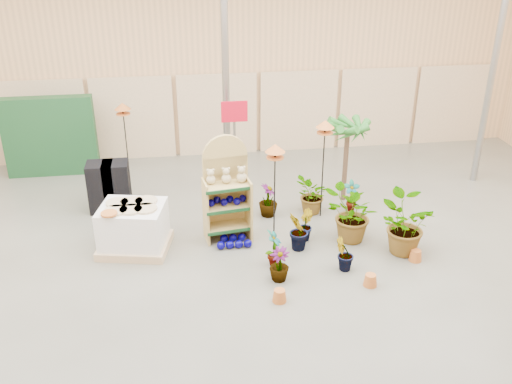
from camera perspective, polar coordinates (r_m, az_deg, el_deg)
room at (r=8.81m, az=-1.39°, el=5.38°), size 15.20×12.10×4.70m
display_shelf at (r=10.15m, az=-3.00°, el=0.01°), size 0.87×0.61×1.92m
teddy_bears at (r=9.93m, az=-2.88°, el=1.56°), size 0.71×0.18×0.30m
gazing_balls_shelf at (r=10.11m, az=-2.92°, el=-0.87°), size 0.71×0.24×0.13m
gazing_balls_floor at (r=10.20m, az=-2.24°, el=-4.98°), size 0.63×0.39×0.15m
pallet_stack at (r=10.14m, az=-12.15°, el=-3.51°), size 1.36×1.21×0.87m
charcoal_planters at (r=11.61m, az=-14.45°, el=0.54°), size 0.80×0.50×1.00m
trellis_stock at (r=13.53m, az=-19.90°, el=5.24°), size 2.00×0.30×1.80m
offer_sign at (r=10.97m, az=-2.15°, el=5.93°), size 0.50×0.08×2.20m
bird_table_front at (r=9.59m, az=1.93°, el=4.06°), size 0.34×0.34×1.87m
bird_table_right at (r=10.55m, az=6.92°, el=6.42°), size 0.34×0.34×1.97m
bird_table_back at (r=12.39m, az=-13.19°, el=8.09°), size 0.34×0.34×1.81m
palm at (r=11.40m, az=9.19°, el=6.38°), size 0.70×0.70×1.83m
potted_plant_0 at (r=9.51m, az=1.78°, el=-5.61°), size 0.35×0.41×0.67m
potted_plant_1 at (r=9.92m, az=4.29°, el=-3.96°), size 0.43×0.49×0.75m
potted_plant_2 at (r=10.25m, az=9.53°, el=-2.36°), size 1.20×1.16×1.03m
potted_plant_4 at (r=11.41m, az=9.50°, el=-0.41°), size 0.35×0.25×0.65m
potted_plant_5 at (r=10.32m, az=4.91°, el=-3.31°), size 0.31×0.36×0.58m
potted_plant_6 at (r=11.19m, az=5.66°, el=-0.36°), size 0.84×0.88×0.77m
potted_plant_7 at (r=9.17m, az=2.34°, el=-7.25°), size 0.45×0.45×0.57m
potted_plant_9 at (r=9.49m, az=8.80°, el=-6.20°), size 0.41×0.38×0.61m
potted_plant_10 at (r=10.09m, az=14.43°, el=-3.28°), size 1.24×1.25×1.05m
potted_plant_11 at (r=11.08m, az=1.21°, el=-0.83°), size 0.43×0.43×0.66m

